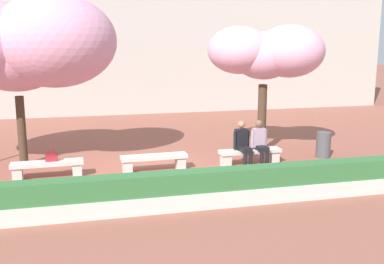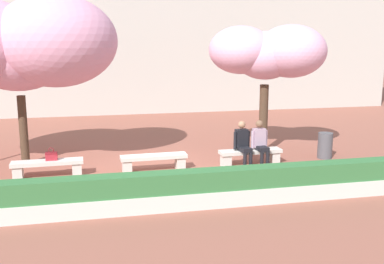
% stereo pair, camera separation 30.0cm
% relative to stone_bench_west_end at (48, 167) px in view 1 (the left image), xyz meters
% --- Properties ---
extents(ground_plane, '(100.00, 100.00, 0.00)m').
position_rel_stone_bench_west_end_xyz_m(ground_plane, '(2.79, 0.00, -0.30)').
color(ground_plane, '#8E5142').
extents(building_facade, '(28.00, 4.00, 9.21)m').
position_rel_stone_bench_west_end_xyz_m(building_facade, '(2.79, 11.96, 4.30)').
color(building_facade, '#B7B2A8').
rests_on(building_facade, ground).
extents(stone_bench_west_end, '(1.83, 0.47, 0.45)m').
position_rel_stone_bench_west_end_xyz_m(stone_bench_west_end, '(0.00, 0.00, 0.00)').
color(stone_bench_west_end, beige).
rests_on(stone_bench_west_end, ground).
extents(stone_bench_near_west, '(1.83, 0.47, 0.45)m').
position_rel_stone_bench_west_end_xyz_m(stone_bench_near_west, '(2.79, 0.00, 0.00)').
color(stone_bench_near_west, beige).
rests_on(stone_bench_near_west, ground).
extents(stone_bench_center, '(1.83, 0.47, 0.45)m').
position_rel_stone_bench_west_end_xyz_m(stone_bench_center, '(5.57, 0.00, 0.00)').
color(stone_bench_center, beige).
rests_on(stone_bench_center, ground).
extents(person_seated_left, '(0.50, 0.72, 1.29)m').
position_rel_stone_bench_west_end_xyz_m(person_seated_left, '(5.32, -0.05, 0.39)').
color(person_seated_left, black).
rests_on(person_seated_left, ground).
extents(person_seated_right, '(0.51, 0.71, 1.29)m').
position_rel_stone_bench_west_end_xyz_m(person_seated_right, '(5.84, -0.05, 0.39)').
color(person_seated_right, black).
rests_on(person_seated_right, ground).
extents(handbag, '(0.30, 0.15, 0.34)m').
position_rel_stone_bench_west_end_xyz_m(handbag, '(0.11, 0.01, 0.28)').
color(handbag, '#A3232D').
rests_on(handbag, stone_bench_west_end).
extents(cherry_tree_main, '(3.48, 2.56, 4.00)m').
position_rel_stone_bench_west_end_xyz_m(cherry_tree_main, '(6.47, 1.20, 2.85)').
color(cherry_tree_main, '#473323').
rests_on(cherry_tree_main, ground).
extents(cherry_tree_secondary, '(5.49, 3.44, 4.77)m').
position_rel_stone_bench_west_end_xyz_m(cherry_tree_secondary, '(-0.76, 1.41, 3.09)').
color(cherry_tree_secondary, '#473323').
rests_on(cherry_tree_secondary, ground).
extents(planter_hedge_foreground, '(10.81, 0.50, 0.80)m').
position_rel_stone_bench_west_end_xyz_m(planter_hedge_foreground, '(2.79, -2.91, 0.08)').
color(planter_hedge_foreground, beige).
rests_on(planter_hedge_foreground, ground).
extents(trash_bin, '(0.44, 0.44, 0.78)m').
position_rel_stone_bench_west_end_xyz_m(trash_bin, '(8.05, 0.26, 0.09)').
color(trash_bin, '#4C4C51').
rests_on(trash_bin, ground).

